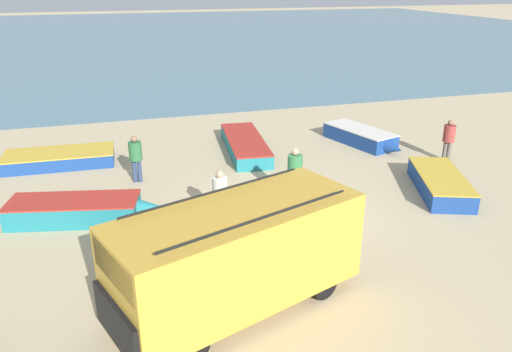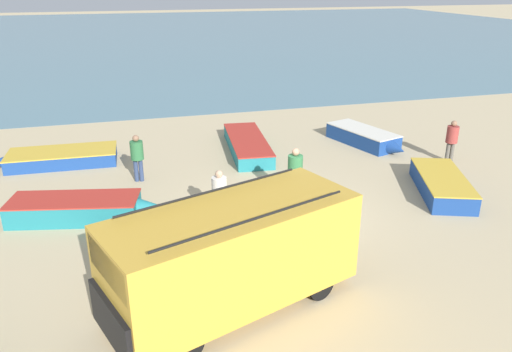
{
  "view_description": "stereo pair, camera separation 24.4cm",
  "coord_description": "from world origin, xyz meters",
  "px_view_note": "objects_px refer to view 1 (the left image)",
  "views": [
    {
      "loc": [
        -4.68,
        -12.53,
        6.56
      ],
      "look_at": [
        -0.67,
        0.78,
        1.0
      ],
      "focal_mm": 35.0,
      "sensor_mm": 36.0,
      "label": 1
    },
    {
      "loc": [
        -4.45,
        -12.6,
        6.56
      ],
      "look_at": [
        -0.67,
        0.78,
        1.0
      ],
      "focal_mm": 35.0,
      "sensor_mm": 36.0,
      "label": 2
    }
  ],
  "objects_px": {
    "fishing_rowboat_3": "(362,137)",
    "fishing_rowboat_6": "(80,210)",
    "fishing_rowboat_0": "(439,182)",
    "fishing_rowboat_1": "(57,159)",
    "fisherman_3": "(295,170)",
    "fisherman_0": "(220,192)",
    "parked_van": "(237,254)",
    "fishing_rowboat_2": "(244,144)",
    "fisherman_2": "(449,137)",
    "fisherman_1": "(136,155)"
  },
  "relations": [
    {
      "from": "fishing_rowboat_2",
      "to": "fisherman_3",
      "type": "height_order",
      "value": "fisherman_3"
    },
    {
      "from": "fishing_rowboat_3",
      "to": "fisherman_2",
      "type": "xyz_separation_m",
      "value": [
        2.06,
        -2.83,
        0.66
      ]
    },
    {
      "from": "fishing_rowboat_2",
      "to": "fisherman_1",
      "type": "relative_size",
      "value": 3.41
    },
    {
      "from": "fisherman_2",
      "to": "parked_van",
      "type": "bearing_deg",
      "value": 133.91
    },
    {
      "from": "parked_van",
      "to": "fishing_rowboat_1",
      "type": "height_order",
      "value": "parked_van"
    },
    {
      "from": "fishing_rowboat_6",
      "to": "fishing_rowboat_0",
      "type": "bearing_deg",
      "value": 6.69
    },
    {
      "from": "fisherman_1",
      "to": "fishing_rowboat_0",
      "type": "bearing_deg",
      "value": -102.96
    },
    {
      "from": "parked_van",
      "to": "fishing_rowboat_2",
      "type": "bearing_deg",
      "value": -126.14
    },
    {
      "from": "fishing_rowboat_0",
      "to": "fishing_rowboat_3",
      "type": "distance_m",
      "value": 5.14
    },
    {
      "from": "fishing_rowboat_1",
      "to": "fishing_rowboat_0",
      "type": "bearing_deg",
      "value": 155.48
    },
    {
      "from": "fisherman_0",
      "to": "fisherman_3",
      "type": "distance_m",
      "value": 2.67
    },
    {
      "from": "fishing_rowboat_0",
      "to": "fishing_rowboat_6",
      "type": "distance_m",
      "value": 11.3
    },
    {
      "from": "fishing_rowboat_1",
      "to": "fishing_rowboat_2",
      "type": "height_order",
      "value": "fishing_rowboat_2"
    },
    {
      "from": "parked_van",
      "to": "fishing_rowboat_1",
      "type": "relative_size",
      "value": 1.19
    },
    {
      "from": "fishing_rowboat_0",
      "to": "fishing_rowboat_6",
      "type": "xyz_separation_m",
      "value": [
        -11.25,
        1.11,
        0.02
      ]
    },
    {
      "from": "parked_van",
      "to": "fishing_rowboat_6",
      "type": "xyz_separation_m",
      "value": [
        -3.31,
        5.21,
        -0.93
      ]
    },
    {
      "from": "fishing_rowboat_0",
      "to": "fisherman_3",
      "type": "relative_size",
      "value": 2.42
    },
    {
      "from": "fishing_rowboat_6",
      "to": "fisherman_2",
      "type": "height_order",
      "value": "fisherman_2"
    },
    {
      "from": "fisherman_3",
      "to": "fishing_rowboat_3",
      "type": "bearing_deg",
      "value": 90.67
    },
    {
      "from": "fishing_rowboat_3",
      "to": "fisherman_1",
      "type": "xyz_separation_m",
      "value": [
        -9.37,
        -1.53,
        0.67
      ]
    },
    {
      "from": "fishing_rowboat_3",
      "to": "fishing_rowboat_6",
      "type": "distance_m",
      "value": 11.87
    },
    {
      "from": "fishing_rowboat_0",
      "to": "fisherman_2",
      "type": "relative_size",
      "value": 2.58
    },
    {
      "from": "fishing_rowboat_0",
      "to": "fishing_rowboat_3",
      "type": "height_order",
      "value": "fishing_rowboat_3"
    },
    {
      "from": "fishing_rowboat_6",
      "to": "fisherman_0",
      "type": "bearing_deg",
      "value": -7.06
    },
    {
      "from": "fishing_rowboat_0",
      "to": "fisherman_2",
      "type": "xyz_separation_m",
      "value": [
        1.98,
        2.31,
        0.68
      ]
    },
    {
      "from": "fishing_rowboat_1",
      "to": "fisherman_3",
      "type": "distance_m",
      "value": 9.26
    },
    {
      "from": "fishing_rowboat_1",
      "to": "fisherman_3",
      "type": "bearing_deg",
      "value": 145.0
    },
    {
      "from": "fishing_rowboat_1",
      "to": "fishing_rowboat_2",
      "type": "bearing_deg",
      "value": 179.44
    },
    {
      "from": "fishing_rowboat_1",
      "to": "fisherman_0",
      "type": "distance_m",
      "value": 8.02
    },
    {
      "from": "fishing_rowboat_3",
      "to": "fishing_rowboat_6",
      "type": "height_order",
      "value": "fishing_rowboat_6"
    },
    {
      "from": "fishing_rowboat_2",
      "to": "fisherman_0",
      "type": "bearing_deg",
      "value": 164.38
    },
    {
      "from": "fishing_rowboat_1",
      "to": "fishing_rowboat_2",
      "type": "distance_m",
      "value": 7.2
    },
    {
      "from": "fishing_rowboat_0",
      "to": "fishing_rowboat_6",
      "type": "height_order",
      "value": "fishing_rowboat_6"
    },
    {
      "from": "parked_van",
      "to": "fishing_rowboat_0",
      "type": "height_order",
      "value": "parked_van"
    },
    {
      "from": "fisherman_2",
      "to": "fisherman_3",
      "type": "distance_m",
      "value": 7.07
    },
    {
      "from": "fishing_rowboat_1",
      "to": "fisherman_2",
      "type": "relative_size",
      "value": 2.93
    },
    {
      "from": "fisherman_1",
      "to": "fisherman_2",
      "type": "xyz_separation_m",
      "value": [
        11.44,
        -1.29,
        -0.01
      ]
    },
    {
      "from": "parked_van",
      "to": "fisherman_2",
      "type": "height_order",
      "value": "parked_van"
    },
    {
      "from": "fishing_rowboat_1",
      "to": "fisherman_0",
      "type": "bearing_deg",
      "value": 129.14
    },
    {
      "from": "fisherman_0",
      "to": "fisherman_2",
      "type": "distance_m",
      "value": 9.74
    },
    {
      "from": "fishing_rowboat_1",
      "to": "fishing_rowboat_6",
      "type": "xyz_separation_m",
      "value": [
        0.97,
        -5.03,
        0.07
      ]
    },
    {
      "from": "fishing_rowboat_2",
      "to": "fishing_rowboat_3",
      "type": "xyz_separation_m",
      "value": [
        4.95,
        -0.67,
        0.04
      ]
    },
    {
      "from": "parked_van",
      "to": "fishing_rowboat_2",
      "type": "height_order",
      "value": "parked_van"
    },
    {
      "from": "fishing_rowboat_0",
      "to": "fishing_rowboat_1",
      "type": "height_order",
      "value": "fishing_rowboat_0"
    },
    {
      "from": "fishing_rowboat_1",
      "to": "fishing_rowboat_3",
      "type": "xyz_separation_m",
      "value": [
        12.14,
        -1.01,
        0.06
      ]
    },
    {
      "from": "fisherman_2",
      "to": "fishing_rowboat_6",
      "type": "bearing_deg",
      "value": 106.23
    },
    {
      "from": "fishing_rowboat_0",
      "to": "fisherman_3",
      "type": "distance_m",
      "value": 4.96
    },
    {
      "from": "fishing_rowboat_6",
      "to": "fisherman_2",
      "type": "relative_size",
      "value": 2.77
    },
    {
      "from": "fishing_rowboat_2",
      "to": "fisherman_2",
      "type": "bearing_deg",
      "value": -110.54
    },
    {
      "from": "fisherman_1",
      "to": "fisherman_3",
      "type": "distance_m",
      "value": 5.5
    }
  ]
}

